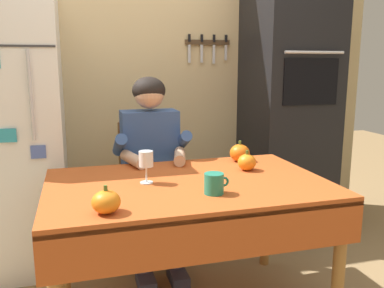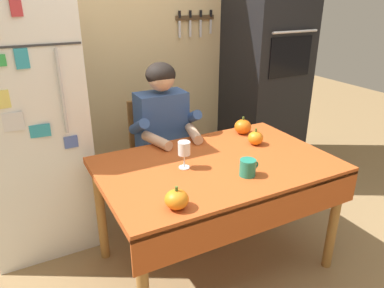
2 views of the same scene
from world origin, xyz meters
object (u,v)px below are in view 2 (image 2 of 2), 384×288
at_px(wall_oven, 265,69).
at_px(wine_glass, 184,150).
at_px(pumpkin_medium, 243,127).
at_px(pumpkin_small, 177,199).
at_px(chair_behind_person, 157,153).
at_px(refrigerator, 28,120).
at_px(pumpkin_large, 255,138).
at_px(coffee_mug, 248,168).
at_px(dining_table, 218,176).
at_px(seated_person, 166,134).

relative_size(wall_oven, wine_glass, 12.82).
height_order(pumpkin_medium, pumpkin_small, pumpkin_medium).
height_order(wall_oven, chair_behind_person, wall_oven).
relative_size(refrigerator, pumpkin_large, 15.80).
xyz_separation_m(coffee_mug, wine_glass, (-0.27, 0.25, 0.07)).
distance_m(refrigerator, pumpkin_medium, 1.47).
relative_size(dining_table, coffee_mug, 11.81).
relative_size(refrigerator, wall_oven, 0.86).
bearing_deg(coffee_mug, seated_person, 100.10).
height_order(dining_table, coffee_mug, coffee_mug).
distance_m(coffee_mug, wine_glass, 0.37).
distance_m(pumpkin_large, pumpkin_small, 0.92).
distance_m(dining_table, pumpkin_large, 0.42).
height_order(chair_behind_person, pumpkin_large, chair_behind_person).
xyz_separation_m(chair_behind_person, seated_person, (0.00, -0.19, 0.23)).
height_order(dining_table, pumpkin_medium, pumpkin_medium).
distance_m(dining_table, pumpkin_medium, 0.56).
relative_size(seated_person, pumpkin_small, 10.71).
relative_size(chair_behind_person, coffee_mug, 7.85).
xyz_separation_m(dining_table, pumpkin_small, (-0.43, -0.31, 0.13)).
height_order(dining_table, pumpkin_small, pumpkin_small).
relative_size(coffee_mug, pumpkin_small, 1.02).
bearing_deg(dining_table, wall_oven, 41.31).
distance_m(pumpkin_large, pumpkin_medium, 0.21).
height_order(refrigerator, pumpkin_small, refrigerator).
relative_size(pumpkin_large, pumpkin_small, 0.98).
xyz_separation_m(wall_oven, pumpkin_small, (-1.48, -1.24, -0.26)).
xyz_separation_m(chair_behind_person, pumpkin_small, (-0.35, -1.11, 0.28)).
bearing_deg(seated_person, wine_glass, -102.98).
distance_m(wall_oven, seated_person, 1.21).
bearing_deg(refrigerator, pumpkin_small, -66.50).
xyz_separation_m(coffee_mug, pumpkin_medium, (0.35, 0.55, 0.00)).
distance_m(refrigerator, seated_person, 0.93).
height_order(chair_behind_person, pumpkin_medium, chair_behind_person).
bearing_deg(pumpkin_medium, pumpkin_large, -101.55).
xyz_separation_m(wine_glass, pumpkin_large, (0.58, 0.09, -0.07)).
height_order(wall_oven, dining_table, wall_oven).
bearing_deg(chair_behind_person, wall_oven, 6.58).
bearing_deg(pumpkin_medium, refrigerator, 158.65).
relative_size(wine_glass, pumpkin_large, 1.44).
xyz_separation_m(seated_person, pumpkin_medium, (0.50, -0.26, 0.06)).
bearing_deg(wall_oven, pumpkin_medium, -137.80).
bearing_deg(wine_glass, refrigerator, 131.76).
bearing_deg(pumpkin_large, chair_behind_person, 124.83).
xyz_separation_m(seated_person, pumpkin_small, (-0.35, -0.92, 0.05)).
relative_size(dining_table, seated_person, 1.12).
height_order(wine_glass, pumpkin_large, wine_glass).
relative_size(seated_person, pumpkin_medium, 9.76).
bearing_deg(refrigerator, wine_glass, -48.24).
relative_size(refrigerator, pumpkin_medium, 14.12).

